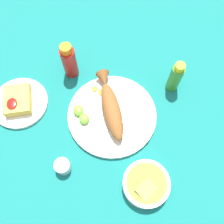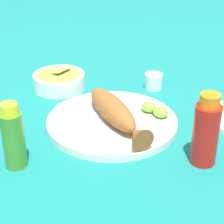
# 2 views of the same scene
# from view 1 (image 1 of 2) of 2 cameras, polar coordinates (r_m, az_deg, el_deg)

# --- Properties ---
(ground_plane) EXTENTS (4.00, 4.00, 0.00)m
(ground_plane) POSITION_cam_1_polar(r_m,az_deg,el_deg) (0.93, 0.00, -0.93)
(ground_plane) COLOR #146B66
(main_plate) EXTENTS (0.33, 0.33, 0.02)m
(main_plate) POSITION_cam_1_polar(r_m,az_deg,el_deg) (0.92, 0.00, -0.72)
(main_plate) COLOR silver
(main_plate) RESTS_ON ground_plane
(fried_fish) EXTENTS (0.28, 0.08, 0.06)m
(fried_fish) POSITION_cam_1_polar(r_m,az_deg,el_deg) (0.89, -0.29, 1.36)
(fried_fish) COLOR brown
(fried_fish) RESTS_ON main_plate
(fork_near) EXTENTS (0.15, 0.14, 0.00)m
(fork_near) POSITION_cam_1_polar(r_m,az_deg,el_deg) (0.89, 4.15, -3.54)
(fork_near) COLOR silver
(fork_near) RESTS_ON main_plate
(fork_far) EXTENTS (0.11, 0.16, 0.00)m
(fork_far) POSITION_cam_1_polar(r_m,az_deg,el_deg) (0.88, 1.84, -5.30)
(fork_far) COLOR silver
(fork_far) RESTS_ON main_plate
(carrot_slice_near) EXTENTS (0.02, 0.02, 0.00)m
(carrot_slice_near) POSITION_cam_1_polar(r_m,az_deg,el_deg) (0.96, -3.95, 5.28)
(carrot_slice_near) COLOR orange
(carrot_slice_near) RESTS_ON main_plate
(carrot_slice_mid) EXTENTS (0.03, 0.03, 0.00)m
(carrot_slice_mid) POSITION_cam_1_polar(r_m,az_deg,el_deg) (0.95, -2.36, 4.53)
(carrot_slice_mid) COLOR orange
(carrot_slice_mid) RESTS_ON main_plate
(lime_wedge_main) EXTENTS (0.04, 0.04, 0.02)m
(lime_wedge_main) POSITION_cam_1_polar(r_m,az_deg,el_deg) (0.91, -7.69, 0.37)
(lime_wedge_main) COLOR #6BB233
(lime_wedge_main) RESTS_ON main_plate
(lime_wedge_side) EXTENTS (0.04, 0.04, 0.02)m
(lime_wedge_side) POSITION_cam_1_polar(r_m,az_deg,el_deg) (0.90, -6.42, -1.55)
(lime_wedge_side) COLOR #6BB233
(lime_wedge_side) RESTS_ON main_plate
(hot_sauce_bottle_red) EXTENTS (0.06, 0.06, 0.16)m
(hot_sauce_bottle_red) POSITION_cam_1_polar(r_m,az_deg,el_deg) (0.97, -9.75, 11.37)
(hot_sauce_bottle_red) COLOR #B21914
(hot_sauce_bottle_red) RESTS_ON ground_plane
(hot_sauce_bottle_green) EXTENTS (0.05, 0.05, 0.15)m
(hot_sauce_bottle_green) POSITION_cam_1_polar(r_m,az_deg,el_deg) (0.95, 14.27, 7.71)
(hot_sauce_bottle_green) COLOR #3D8428
(hot_sauce_bottle_green) RESTS_ON ground_plane
(salt_cup) EXTENTS (0.05, 0.05, 0.05)m
(salt_cup) POSITION_cam_1_polar(r_m,az_deg,el_deg) (0.87, -11.13, -12.13)
(salt_cup) COLOR silver
(salt_cup) RESTS_ON ground_plane
(side_plate_fries) EXTENTS (0.21, 0.21, 0.01)m
(side_plate_fries) POSITION_cam_1_polar(r_m,az_deg,el_deg) (1.01, -20.27, 1.98)
(side_plate_fries) COLOR silver
(side_plate_fries) RESTS_ON ground_plane
(fries_pile) EXTENTS (0.12, 0.09, 0.04)m
(fries_pile) POSITION_cam_1_polar(r_m,az_deg,el_deg) (0.98, -20.77, 2.57)
(fries_pile) COLOR gold
(fries_pile) RESTS_ON side_plate_fries
(guacamole_bowl) EXTENTS (0.15, 0.15, 0.06)m
(guacamole_bowl) POSITION_cam_1_polar(r_m,az_deg,el_deg) (0.85, 7.77, -15.96)
(guacamole_bowl) COLOR white
(guacamole_bowl) RESTS_ON ground_plane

